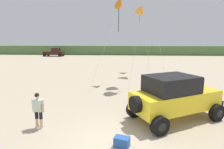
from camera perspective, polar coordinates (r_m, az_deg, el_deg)
ground_plane at (r=7.86m, az=0.37°, el=-19.71°), size 220.00×220.00×0.00m
dune_ridge at (r=50.54m, az=0.87°, el=7.57°), size 90.00×6.96×2.29m
jeep at (r=9.81m, az=18.62°, el=-6.32°), size 4.99×4.13×2.26m
person_watching at (r=9.08m, az=-21.68°, el=-9.67°), size 0.62×0.36×1.67m
cooler_box at (r=7.45m, az=3.04°, el=-19.90°), size 0.64×0.51×0.38m
distant_pickup at (r=46.19m, az=-17.24°, el=6.53°), size 4.65×2.49×1.98m
kite_red_delta at (r=24.29m, az=8.91°, el=18.23°), size 1.75×5.24×7.96m
kite_white_parafoil at (r=17.51m, az=2.59°, el=20.14°), size 2.86×4.66×7.39m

